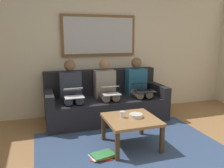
{
  "coord_description": "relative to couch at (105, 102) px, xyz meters",
  "views": [
    {
      "loc": [
        1.19,
        1.96,
        1.56
      ],
      "look_at": [
        0.0,
        -1.7,
        0.75
      ],
      "focal_mm": 37.4,
      "sensor_mm": 36.0,
      "label": 1
    }
  ],
  "objects": [
    {
      "name": "coffee_table",
      "position": [
        -0.02,
        1.22,
        0.06
      ],
      "size": [
        0.71,
        0.71,
        0.42
      ],
      "color": "olive",
      "rests_on": "ground_plane"
    },
    {
      "name": "magazine_stack",
      "position": [
        0.46,
        1.41,
        -0.28
      ],
      "size": [
        0.34,
        0.28,
        0.05
      ],
      "color": "red",
      "rests_on": "ground_plane"
    },
    {
      "name": "laptop_white",
      "position": [
        0.64,
        0.31,
        0.31
      ],
      "size": [
        0.31,
        0.34,
        0.15
      ],
      "color": "white"
    },
    {
      "name": "area_rug",
      "position": [
        0.0,
        1.27,
        -0.31
      ],
      "size": [
        2.6,
        1.8,
        0.01
      ],
      "primitive_type": "cube",
      "color": "#33476B",
      "rests_on": "ground_plane"
    },
    {
      "name": "wall_rear",
      "position": [
        0.0,
        -0.48,
        0.99
      ],
      "size": [
        6.0,
        0.12,
        2.6
      ],
      "primitive_type": "cube",
      "color": "beige",
      "rests_on": "ground_plane"
    },
    {
      "name": "person_left",
      "position": [
        -0.64,
        0.07,
        0.3
      ],
      "size": [
        0.38,
        0.58,
        1.14
      ],
      "color": "#235B84",
      "rests_on": "couch"
    },
    {
      "name": "cup",
      "position": [
        0.09,
        1.16,
        0.15
      ],
      "size": [
        0.07,
        0.07,
        0.09
      ],
      "primitive_type": "cylinder",
      "color": "silver",
      "rests_on": "coffee_table"
    },
    {
      "name": "person_middle",
      "position": [
        0.0,
        0.07,
        0.3
      ],
      "size": [
        0.38,
        0.58,
        1.14
      ],
      "color": "gray",
      "rests_on": "couch"
    },
    {
      "name": "laptop_black",
      "position": [
        -0.64,
        0.31,
        0.32
      ],
      "size": [
        0.35,
        0.38,
        0.16
      ],
      "color": "black"
    },
    {
      "name": "bowl",
      "position": [
        -0.1,
        1.21,
        0.13
      ],
      "size": [
        0.19,
        0.19,
        0.05
      ],
      "primitive_type": "cylinder",
      "color": "beige",
      "rests_on": "coffee_table"
    },
    {
      "name": "person_right",
      "position": [
        0.64,
        0.07,
        0.3
      ],
      "size": [
        0.38,
        0.58,
        1.14
      ],
      "color": "#2D3342",
      "rests_on": "couch"
    },
    {
      "name": "framed_mirror",
      "position": [
        0.0,
        -0.39,
        1.24
      ],
      "size": [
        1.47,
        0.05,
        0.79
      ],
      "color": "brown"
    },
    {
      "name": "laptop_silver",
      "position": [
        0.0,
        0.32,
        0.31
      ],
      "size": [
        0.3,
        0.33,
        0.14
      ],
      "color": "silver"
    },
    {
      "name": "couch",
      "position": [
        0.0,
        0.0,
        0.0
      ],
      "size": [
        2.2,
        0.9,
        0.9
      ],
      "color": "black",
      "rests_on": "ground_plane"
    }
  ]
}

